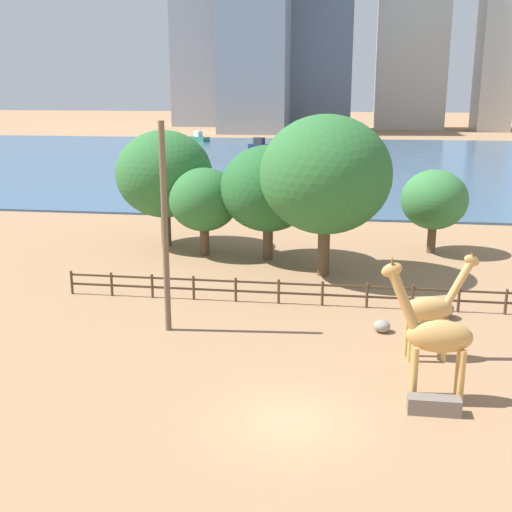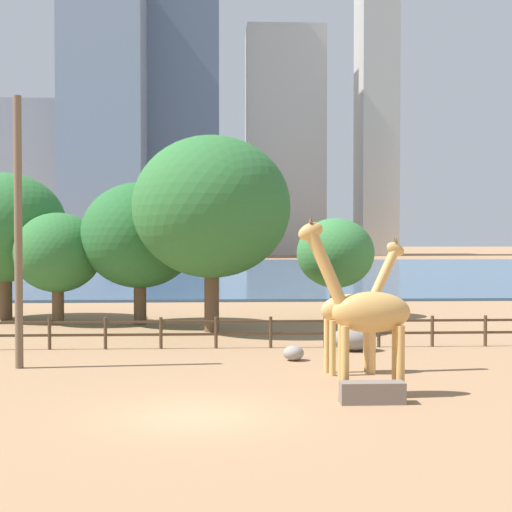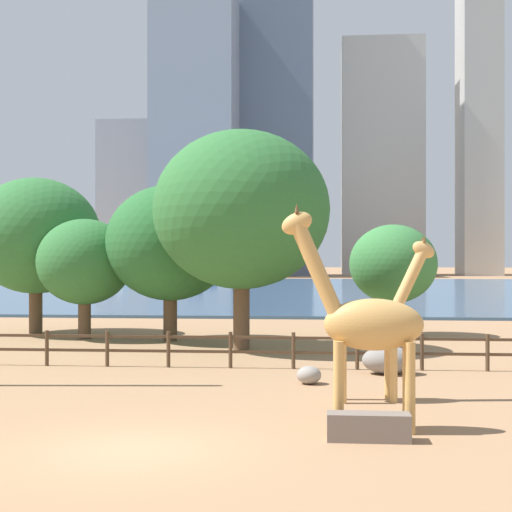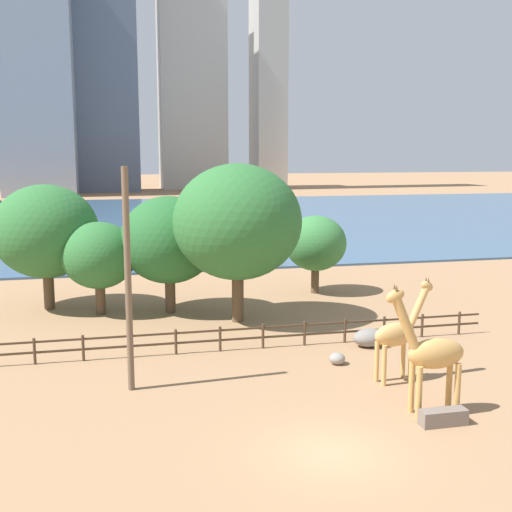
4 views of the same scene
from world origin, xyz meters
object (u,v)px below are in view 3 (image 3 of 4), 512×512
boulder_near_fence (388,360)px  tree_right_tall (85,262)px  giraffe_companion (365,324)px  boulder_by_pole (309,375)px  boat_ferry (199,278)px  giraffe_tall (372,323)px  boat_sailboat (124,276)px  feeding_trough (369,427)px  tree_right_small (170,243)px  tree_center_broad (241,210)px  tree_left_large (36,236)px  tree_left_small (393,264)px

boulder_near_fence → tree_right_tall: (-13.79, 10.26, 3.26)m
giraffe_companion → boulder_by_pole: 6.93m
boulder_near_fence → boat_ferry: (-19.83, 82.46, 0.45)m
giraffe_tall → boat_sailboat: (-34.04, 104.11, -1.27)m
boulder_by_pole → boat_sailboat: bearing=107.6°
feeding_trough → boat_sailboat: (-33.68, 108.86, 0.59)m
feeding_trough → boat_ferry: 94.11m
boulder_by_pole → boat_ferry: 86.49m
tree_right_small → boat_ferry: bearing=98.1°
boat_sailboat → feeding_trough: bearing=-32.5°
boulder_near_fence → tree_center_broad: size_ratio=0.19×
boulder_near_fence → tree_right_tall: size_ratio=0.30×
giraffe_tall → feeding_trough: (-0.36, -4.75, -1.87)m
tree_left_large → tree_left_small: bearing=2.0°
giraffe_tall → tree_right_tall: bearing=119.7°
tree_left_large → feeding_trough: bearing=-54.5°
giraffe_companion → boat_ferry: size_ratio=1.02×
boulder_by_pole → feeding_trough: 7.62m
tree_right_tall → tree_left_small: 15.36m
tree_left_large → tree_right_tall: tree_left_large is taller
boat_sailboat → boat_ferry: bearing=-7.5°
boulder_by_pole → tree_right_small: (-6.81, 12.05, 4.37)m
feeding_trough → tree_left_large: 27.71m
giraffe_companion → boulder_by_pole: size_ratio=6.79×
giraffe_companion → boat_ferry: 93.07m
giraffe_tall → giraffe_companion: (-0.38, -3.69, 0.28)m
giraffe_companion → tree_right_tall: size_ratio=0.90×
tree_right_small → feeding_trough: bearing=-67.1°
tree_right_tall → boat_ferry: size_ratio=1.14×
boulder_by_pole → boat_sailboat: boat_sailboat is taller
boulder_near_fence → feeding_trough: (-1.21, -9.78, -0.18)m
feeding_trough → boulder_by_pole: bearing=100.9°
giraffe_companion → tree_center_broad: 16.33m
tree_left_large → tree_right_small: size_ratio=1.09×
tree_center_broad → tree_left_small: bearing=42.7°
boulder_by_pole → boat_sailboat: size_ratio=0.17×
giraffe_tall → tree_left_large: bearing=122.3°
tree_right_small → tree_left_small: bearing=17.1°
tree_center_broad → tree_left_small: size_ratio=1.68×
tree_center_broad → boat_sailboat: 97.13m
tree_right_small → boat_sailboat: size_ratio=1.62×
feeding_trough → tree_left_small: (2.52, 22.85, 3.32)m
tree_left_small → boat_sailboat: (-36.20, 86.01, -2.73)m
feeding_trough → tree_left_small: tree_left_small is taller
tree_right_tall → boat_ferry: (-6.04, 72.20, -2.81)m
feeding_trough → tree_center_broad: bearing=105.4°
tree_left_large → boat_ferry: (-2.77, 70.02, -4.15)m
boulder_by_pole → boulder_near_fence: bearing=40.9°
tree_left_small → tree_right_small: bearing=-162.9°
tree_right_small → tree_right_tall: bearing=173.3°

